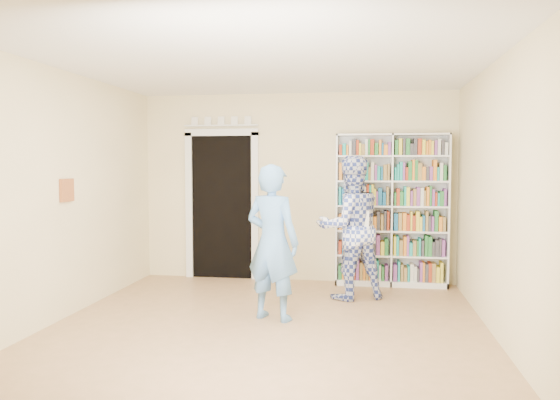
% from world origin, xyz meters
% --- Properties ---
extents(floor, '(5.00, 5.00, 0.00)m').
position_xyz_m(floor, '(0.00, 0.00, 0.00)').
color(floor, '#99744A').
rests_on(floor, ground).
extents(ceiling, '(5.00, 5.00, 0.00)m').
position_xyz_m(ceiling, '(0.00, 0.00, 2.70)').
color(ceiling, white).
rests_on(ceiling, wall_back).
extents(wall_back, '(4.50, 0.00, 4.50)m').
position_xyz_m(wall_back, '(0.00, 2.50, 1.35)').
color(wall_back, beige).
rests_on(wall_back, floor).
extents(wall_left, '(0.00, 5.00, 5.00)m').
position_xyz_m(wall_left, '(-2.25, 0.00, 1.35)').
color(wall_left, beige).
rests_on(wall_left, floor).
extents(wall_right, '(0.00, 5.00, 5.00)m').
position_xyz_m(wall_right, '(2.25, 0.00, 1.35)').
color(wall_right, beige).
rests_on(wall_right, floor).
extents(bookshelf, '(1.53, 0.29, 2.10)m').
position_xyz_m(bookshelf, '(1.35, 2.34, 1.06)').
color(bookshelf, white).
rests_on(bookshelf, floor).
extents(doorway, '(1.10, 0.08, 2.43)m').
position_xyz_m(doorway, '(-1.10, 2.48, 1.18)').
color(doorway, black).
rests_on(doorway, floor).
extents(wall_art, '(0.03, 0.25, 0.25)m').
position_xyz_m(wall_art, '(-2.23, 0.20, 1.40)').
color(wall_art, brown).
rests_on(wall_art, wall_left).
extents(man_blue, '(0.71, 0.59, 1.68)m').
position_xyz_m(man_blue, '(0.01, 0.44, 0.84)').
color(man_blue, '#5C91CD').
rests_on(man_blue, floor).
extents(man_plaid, '(1.07, 0.98, 1.79)m').
position_xyz_m(man_plaid, '(0.81, 1.51, 0.89)').
color(man_plaid, '#324398').
rests_on(man_plaid, floor).
extents(paper_sheet, '(0.20, 0.06, 0.29)m').
position_xyz_m(paper_sheet, '(0.94, 1.32, 0.98)').
color(paper_sheet, white).
rests_on(paper_sheet, man_plaid).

